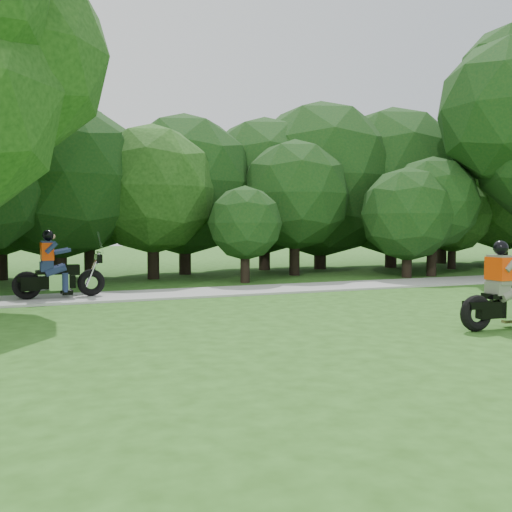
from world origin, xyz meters
TOP-DOWN VIEW (x-y plane):
  - ground at (0.00, 0.00)m, footprint 100.00×100.00m
  - walkway at (0.00, 8.00)m, footprint 60.00×2.20m
  - tree_line at (2.38, 14.43)m, footprint 39.49×12.55m
  - chopper_motorcycle at (0.21, 0.12)m, footprint 2.40×0.64m
  - touring_motorcycle at (-7.65, 8.00)m, footprint 2.41×0.77m

SIDE VIEW (x-z plane):
  - ground at x=0.00m, z-range 0.00..0.00m
  - walkway at x=0.00m, z-range 0.00..0.06m
  - chopper_motorcycle at x=0.21m, z-range -0.23..1.50m
  - touring_motorcycle at x=-7.65m, z-range -0.19..1.64m
  - tree_line at x=2.38m, z-range -0.22..7.53m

